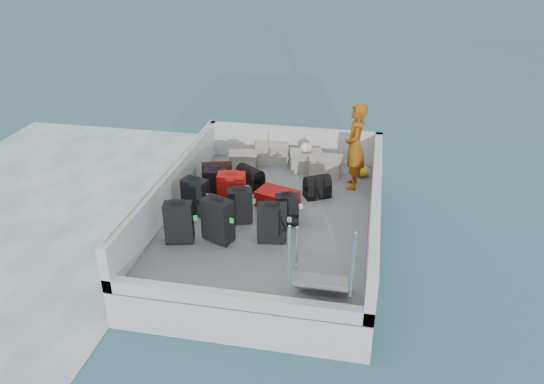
{
  "coord_description": "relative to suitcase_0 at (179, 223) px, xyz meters",
  "views": [
    {
      "loc": [
        1.54,
        -7.68,
        5.07
      ],
      "look_at": [
        0.01,
        0.12,
        1.0
      ],
      "focal_mm": 35.0,
      "sensor_mm": 36.0,
      "label": 1
    }
  ],
  "objects": [
    {
      "name": "crate_2",
      "position": [
        1.55,
        3.03,
        -0.16
      ],
      "size": [
        0.65,
        0.5,
        0.36
      ],
      "primitive_type": "cube",
      "rotation": [
        0.0,
        0.0,
        0.18
      ],
      "color": "#9D9988",
      "rests_on": "deck"
    },
    {
      "name": "suitcase_1",
      "position": [
        -0.03,
        0.9,
        -0.01
      ],
      "size": [
        0.48,
        0.35,
        0.64
      ],
      "primitive_type": "cube",
      "rotation": [
        0.0,
        0.0,
        -0.28
      ],
      "color": "black",
      "rests_on": "deck"
    },
    {
      "name": "white_bag",
      "position": [
        1.55,
        3.03,
        0.11
      ],
      "size": [
        0.24,
        0.24,
        0.18
      ],
      "primitive_type": "ellipsoid",
      "color": "white",
      "rests_on": "crate_2"
    },
    {
      "name": "suitcase_4",
      "position": [
        0.77,
        0.76,
        -0.04
      ],
      "size": [
        0.45,
        0.36,
        0.59
      ],
      "primitive_type": "cube",
      "rotation": [
        0.0,
        0.0,
        0.34
      ],
      "color": "black",
      "rests_on": "deck"
    },
    {
      "name": "suitcase_6",
      "position": [
        1.4,
        0.3,
        -0.02
      ],
      "size": [
        0.48,
        0.33,
        0.62
      ],
      "primitive_type": "cube",
      "rotation": [
        0.0,
        0.0,
        0.15
      ],
      "color": "black",
      "rests_on": "deck"
    },
    {
      "name": "suitcase_7",
      "position": [
        1.54,
        0.84,
        -0.07
      ],
      "size": [
        0.41,
        0.3,
        0.53
      ],
      "primitive_type": "cube",
      "rotation": [
        0.0,
        0.0,
        0.24
      ],
      "color": "black",
      "rests_on": "deck"
    },
    {
      "name": "duffel_0",
      "position": [
        -0.03,
        2.14,
        -0.17
      ],
      "size": [
        0.63,
        0.46,
        0.32
      ],
      "primitive_type": null,
      "rotation": [
        0.0,
        0.0,
        0.3
      ],
      "color": "black",
      "rests_on": "deck"
    },
    {
      "name": "suitcase_8",
      "position": [
        1.27,
        1.45,
        -0.2
      ],
      "size": [
        0.8,
        0.65,
        0.27
      ],
      "primitive_type": "cube",
      "rotation": [
        0.0,
        0.0,
        1.26
      ],
      "color": "#980D0B",
      "rests_on": "deck"
    },
    {
      "name": "passenger",
      "position": [
        2.51,
        2.45,
        0.47
      ],
      "size": [
        0.42,
        0.62,
        1.61
      ],
      "primitive_type": "imported",
      "rotation": [
        0.0,
        0.0,
        -1.52
      ],
      "color": "#C86712",
      "rests_on": "deck"
    },
    {
      "name": "crate_0",
      "position": [
        0.3,
        2.87,
        -0.18
      ],
      "size": [
        0.58,
        0.46,
        0.31
      ],
      "primitive_type": "cube",
      "rotation": [
        0.0,
        0.0,
        0.23
      ],
      "color": "#9D9988",
      "rests_on": "deck"
    },
    {
      "name": "crate_1",
      "position": [
        0.81,
        3.28,
        -0.14
      ],
      "size": [
        0.7,
        0.55,
        0.38
      ],
      "primitive_type": "cube",
      "rotation": [
        0.0,
        0.0,
        0.19
      ],
      "color": "#9D9988",
      "rests_on": "deck"
    },
    {
      "name": "crate_3",
      "position": [
        1.96,
        2.86,
        -0.16
      ],
      "size": [
        0.6,
        0.43,
        0.35
      ],
      "primitive_type": "cube",
      "rotation": [
        0.0,
        0.0,
        -0.05
      ],
      "color": "#9D9988",
      "rests_on": "deck"
    },
    {
      "name": "ground",
      "position": [
        1.21,
        1.08,
        -0.95
      ],
      "size": [
        160.0,
        160.0,
        0.0
      ],
      "primitive_type": "plane",
      "color": "#1A4B5C",
      "rests_on": "ground"
    },
    {
      "name": "ferry_hull",
      "position": [
        1.21,
        1.08,
        -0.65
      ],
      "size": [
        3.6,
        5.0,
        0.6
      ],
      "primitive_type": "cube",
      "color": "silver",
      "rests_on": "ground"
    },
    {
      "name": "suitcase_5",
      "position": [
        0.51,
        1.21,
        -0.01
      ],
      "size": [
        0.51,
        0.35,
        0.65
      ],
      "primitive_type": "cube",
      "rotation": [
        0.0,
        0.0,
        0.15
      ],
      "color": "#980D0B",
      "rests_on": "deck"
    },
    {
      "name": "yellow_bag",
      "position": [
        2.66,
        2.94,
        -0.22
      ],
      "size": [
        0.28,
        0.26,
        0.22
      ],
      "primitive_type": "ellipsoid",
      "color": "yellow",
      "rests_on": "deck"
    },
    {
      "name": "suitcase_2",
      "position": [
        0.13,
        1.51,
        -0.06
      ],
      "size": [
        0.41,
        0.29,
        0.55
      ],
      "primitive_type": "cube",
      "rotation": [
        0.0,
        0.0,
        0.17
      ],
      "color": "black",
      "rests_on": "deck"
    },
    {
      "name": "duffel_2",
      "position": [
        1.91,
        1.91,
        -0.17
      ],
      "size": [
        0.54,
        0.48,
        0.32
      ],
      "primitive_type": null,
      "rotation": [
        0.0,
        0.0,
        0.5
      ],
      "color": "black",
      "rests_on": "deck"
    },
    {
      "name": "suitcase_0",
      "position": [
        0.0,
        0.0,
        0.0
      ],
      "size": [
        0.47,
        0.33,
        0.67
      ],
      "primitive_type": "cube",
      "rotation": [
        0.0,
        0.0,
        0.23
      ],
      "color": "black",
      "rests_on": "deck"
    },
    {
      "name": "deck",
      "position": [
        1.21,
        1.08,
        -0.34
      ],
      "size": [
        3.3,
        4.7,
        0.02
      ],
      "primitive_type": "cube",
      "color": "slate",
      "rests_on": "ferry_hull"
    },
    {
      "name": "duffel_1",
      "position": [
        0.64,
        2.05,
        -0.17
      ],
      "size": [
        0.6,
        0.55,
        0.32
      ],
      "primitive_type": null,
      "rotation": [
        0.0,
        0.0,
        -0.62
      ],
      "color": "black",
      "rests_on": "deck"
    },
    {
      "name": "wake_foam",
      "position": [
        -3.59,
        1.08,
        -0.95
      ],
      "size": [
        10.0,
        10.0,
        0.0
      ],
      "primitive_type": "plane",
      "color": "white",
      "rests_on": "ground"
    },
    {
      "name": "suitcase_3",
      "position": [
        0.58,
        0.15,
        0.02
      ],
      "size": [
        0.53,
        0.43,
        0.71
      ],
      "primitive_type": "cube",
      "rotation": [
        0.0,
        0.0,
        -0.41
      ],
      "color": "black",
      "rests_on": "deck"
    },
    {
      "name": "deck_fittings",
      "position": [
        1.56,
        0.76,
        0.04
      ],
      "size": [
        3.6,
        5.0,
        0.9
      ],
      "color": "silver",
      "rests_on": "deck"
    }
  ]
}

